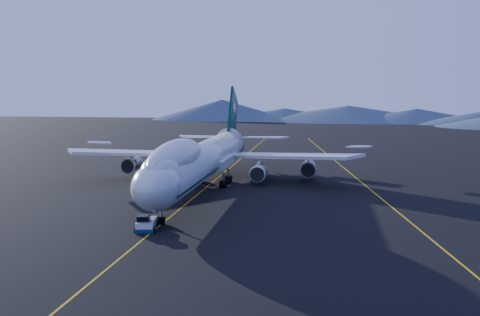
# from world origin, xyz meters

# --- Properties ---
(ground) EXTENTS (500.00, 500.00, 0.00)m
(ground) POSITION_xyz_m (0.00, 0.00, 0.00)
(ground) COLOR black
(ground) RESTS_ON ground
(taxiway_line_main) EXTENTS (0.25, 220.00, 0.01)m
(taxiway_line_main) POSITION_xyz_m (0.00, 0.00, 0.01)
(taxiway_line_main) COLOR #DFB40D
(taxiway_line_main) RESTS_ON ground
(taxiway_line_side) EXTENTS (28.08, 198.09, 0.01)m
(taxiway_line_side) POSITION_xyz_m (30.00, 10.00, 0.01)
(taxiway_line_side) COLOR #DFB40D
(taxiway_line_side) RESTS_ON ground
(boeing_747) EXTENTS (59.62, 72.43, 19.37)m
(boeing_747) POSITION_xyz_m (0.00, 0.03, 5.81)
(boeing_747) COLOR silver
(boeing_747) RESTS_ON ground
(pushback_tug) EXTENTS (3.39, 5.08, 2.05)m
(pushback_tug) POSITION_xyz_m (-1.12, -29.50, 0.65)
(pushback_tug) COLOR silver
(pushback_tug) RESTS_ON ground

